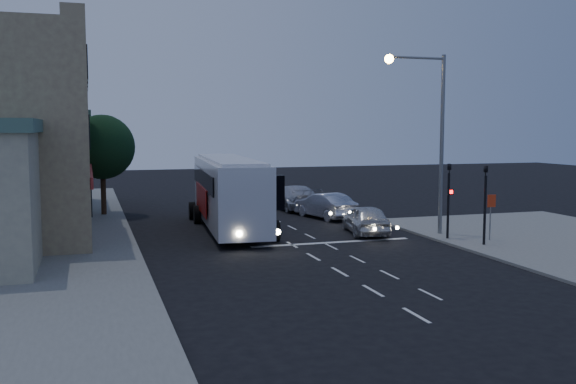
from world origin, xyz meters
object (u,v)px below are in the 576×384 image
object	(u,v)px
streetlight	(431,123)
car_sedan_b	(293,197)
street_tree	(102,144)
car_suv	(366,219)
tour_bus	(229,191)
traffic_signal_side	(485,195)
regulatory_sign	(491,210)
car_sedan_a	(325,206)
traffic_signal_main	(449,191)

from	to	relation	value
streetlight	car_sedan_b	bearing A→B (deg)	104.79
street_tree	car_suv	bearing A→B (deg)	-41.21
tour_bus	streetlight	bearing A→B (deg)	-25.49
traffic_signal_side	regulatory_sign	distance (m)	1.61
tour_bus	car_sedan_a	xyz separation A→B (m)	(6.47, 2.40, -1.32)
car_sedan_a	car_sedan_b	world-z (taller)	car_sedan_b
traffic_signal_main	regulatory_sign	distance (m)	2.14
car_sedan_a	car_suv	bearing A→B (deg)	76.56
car_sedan_a	traffic_signal_main	world-z (taller)	traffic_signal_main
car_sedan_b	traffic_signal_side	world-z (taller)	traffic_signal_side
car_suv	car_sedan_b	world-z (taller)	car_sedan_b
streetlight	traffic_signal_main	bearing A→B (deg)	-79.80
car_suv	car_sedan_a	world-z (taller)	car_sedan_a
regulatory_sign	street_tree	size ratio (longest dim) A/B	0.35
regulatory_sign	streetlight	world-z (taller)	streetlight
car_sedan_a	car_sedan_b	distance (m)	4.68
street_tree	regulatory_sign	bearing A→B (deg)	-41.08
car_suv	regulatory_sign	distance (m)	6.24
car_sedan_b	regulatory_sign	xyz separation A→B (m)	(5.22, -14.79, 0.77)
traffic_signal_side	street_tree	size ratio (longest dim) A/B	0.66
car_sedan_a	traffic_signal_side	world-z (taller)	traffic_signal_side
streetlight	street_tree	distance (m)	20.19
car_suv	traffic_signal_main	size ratio (longest dim) A/B	1.10
traffic_signal_side	regulatory_sign	world-z (taller)	traffic_signal_side
car_sedan_a	street_tree	world-z (taller)	street_tree
traffic_signal_main	street_tree	bearing A→B (deg)	137.97
car_sedan_b	traffic_signal_main	distance (m)	14.31
streetlight	street_tree	size ratio (longest dim) A/B	1.45
tour_bus	car_suv	xyz separation A→B (m)	(6.44, -3.71, -1.33)
tour_bus	car_suv	world-z (taller)	tour_bus
car_suv	traffic_signal_side	xyz separation A→B (m)	(3.69, -5.00, 1.65)
car_suv	traffic_signal_main	distance (m)	4.56
car_sedan_a	regulatory_sign	xyz separation A→B (m)	(4.67, -10.14, 0.82)
traffic_signal_main	regulatory_sign	size ratio (longest dim) A/B	1.86
tour_bus	traffic_signal_side	xyz separation A→B (m)	(10.13, -8.71, 0.32)
car_suv	traffic_signal_main	bearing A→B (deg)	145.77
traffic_signal_main	traffic_signal_side	bearing A→B (deg)	-70.51
tour_bus	traffic_signal_side	world-z (taller)	traffic_signal_side
regulatory_sign	car_sedan_a	bearing A→B (deg)	114.71
tour_bus	streetlight	distance (m)	11.21
traffic_signal_main	regulatory_sign	world-z (taller)	traffic_signal_main
tour_bus	regulatory_sign	world-z (taller)	tour_bus
traffic_signal_main	streetlight	distance (m)	3.61
tour_bus	traffic_signal_side	size ratio (longest dim) A/B	3.12
tour_bus	street_tree	bearing A→B (deg)	134.84
regulatory_sign	streetlight	distance (m)	5.18
car_sedan_b	car_suv	bearing A→B (deg)	89.78
car_sedan_b	regulatory_sign	distance (m)	15.70
car_sedan_b	regulatory_sign	bearing A→B (deg)	106.41
streetlight	traffic_signal_side	bearing A→B (deg)	-74.30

